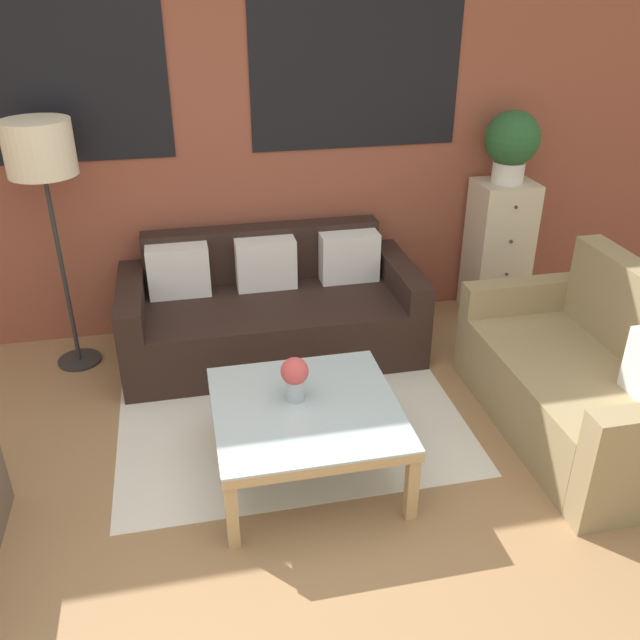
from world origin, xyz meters
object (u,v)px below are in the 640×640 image
at_px(drawer_cabinet, 498,249).
at_px(flower_vase, 295,376).
at_px(floor_lamp, 41,158).
at_px(settee_vintage, 588,383).
at_px(potted_plant, 512,142).
at_px(coffee_table, 306,416).
at_px(couch_dark, 271,311).

distance_m(drawer_cabinet, flower_vase, 2.31).
relative_size(drawer_cabinet, flower_vase, 4.25).
bearing_deg(floor_lamp, settee_vintage, -25.59).
xyz_separation_m(potted_plant, flower_vase, (-1.78, -1.47, -0.73)).
bearing_deg(floor_lamp, drawer_cabinet, 2.56).
distance_m(floor_lamp, drawer_cabinet, 3.14).
bearing_deg(drawer_cabinet, coffee_table, -138.44).
xyz_separation_m(couch_dark, flower_vase, (-0.05, -1.24, 0.27)).
bearing_deg(drawer_cabinet, flower_vase, -140.42).
bearing_deg(couch_dark, coffee_table, -90.55).
distance_m(couch_dark, flower_vase, 1.27).
relative_size(coffee_table, flower_vase, 3.89).
relative_size(couch_dark, potted_plant, 3.95).
bearing_deg(flower_vase, potted_plant, 39.58).
bearing_deg(couch_dark, flower_vase, -92.50).
height_order(settee_vintage, floor_lamp, floor_lamp).
bearing_deg(floor_lamp, couch_dark, -4.29).
xyz_separation_m(settee_vintage, drawer_cabinet, (0.15, 1.51, 0.19)).
xyz_separation_m(couch_dark, drawer_cabinet, (1.73, 0.23, 0.22)).
xyz_separation_m(coffee_table, drawer_cabinet, (1.74, 1.54, 0.15)).
bearing_deg(flower_vase, floor_lamp, 132.53).
bearing_deg(coffee_table, settee_vintage, 1.39).
height_order(couch_dark, settee_vintage, settee_vintage).
height_order(settee_vintage, flower_vase, settee_vintage).
height_order(couch_dark, coffee_table, couch_dark).
height_order(coffee_table, drawer_cabinet, drawer_cabinet).
bearing_deg(couch_dark, settee_vintage, -38.90).
height_order(couch_dark, floor_lamp, floor_lamp).
height_order(coffee_table, flower_vase, flower_vase).
bearing_deg(coffee_table, couch_dark, 89.45).
relative_size(coffee_table, drawer_cabinet, 0.91).
bearing_deg(coffee_table, flower_vase, 120.76).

